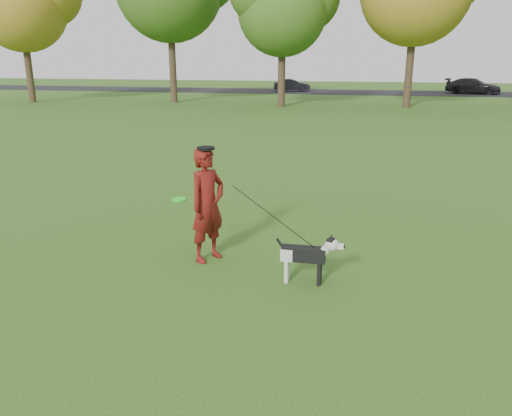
% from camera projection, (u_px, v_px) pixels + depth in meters
% --- Properties ---
extents(ground, '(120.00, 120.00, 0.00)m').
position_uv_depth(ground, '(276.00, 260.00, 8.16)').
color(ground, '#285116').
rests_on(ground, ground).
extents(road, '(120.00, 7.00, 0.02)m').
position_uv_depth(road, '(349.00, 92.00, 45.59)').
color(road, black).
rests_on(road, ground).
extents(man, '(0.72, 0.80, 1.85)m').
position_uv_depth(man, '(207.00, 205.00, 7.93)').
color(man, '#5F0F0D').
rests_on(man, ground).
extents(dog, '(1.00, 0.20, 0.76)m').
position_uv_depth(dog, '(309.00, 253.00, 7.20)').
color(dog, black).
rests_on(dog, ground).
extents(car_mid, '(3.54, 1.88, 1.11)m').
position_uv_depth(car_mid, '(292.00, 85.00, 46.47)').
color(car_mid, black).
rests_on(car_mid, road).
extents(car_right, '(4.89, 3.16, 1.32)m').
position_uv_depth(car_right, '(473.00, 86.00, 43.32)').
color(car_right, black).
rests_on(car_right, road).
extents(man_held_items, '(2.37, 0.70, 1.35)m').
position_uv_depth(man_held_items, '(274.00, 217.00, 7.42)').
color(man_held_items, '#28F31E').
rests_on(man_held_items, ground).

